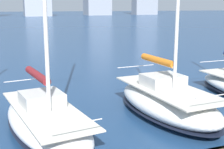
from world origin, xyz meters
TOP-DOWN VIEW (x-y plane):
  - sailboat_orange at (-2.15, -6.03)m, footprint 3.44×7.12m
  - sailboat_maroon at (3.53, -5.85)m, footprint 3.71×7.55m

SIDE VIEW (x-z plane):
  - sailboat_maroon at x=3.53m, z-range -5.84..7.19m
  - sailboat_orange at x=-2.15m, z-range -4.17..5.67m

